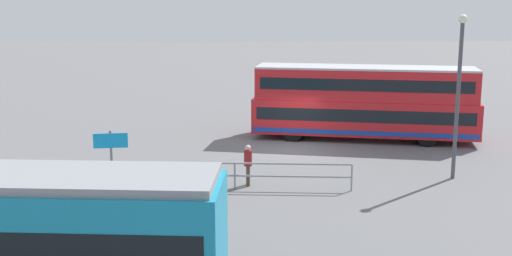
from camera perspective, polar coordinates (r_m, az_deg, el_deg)
The scene contains 6 objects.
ground_plane at distance 30.89m, azimuth 3.37°, elevation -1.97°, with size 160.00×160.00×0.00m, color slate.
double_decker_bus at distance 33.21m, azimuth 9.80°, elevation 2.31°, with size 11.84×4.97×3.85m.
pedestrian_near_railing at distance 24.74m, azimuth -0.73°, elevation -3.14°, with size 0.33×0.36×1.65m.
pedestrian_railing at distance 24.30m, azimuth -1.95°, elevation -3.91°, with size 9.06×0.87×1.08m.
info_sign at distance 24.13m, azimuth -13.06°, elevation -1.92°, with size 1.27×0.18×2.45m.
street_lamp at distance 26.44m, azimuth 17.97°, elevation 3.81°, with size 0.36×0.36×6.68m.
Camera 1 is at (3.02, 29.88, 7.25)m, focal length 43.94 mm.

